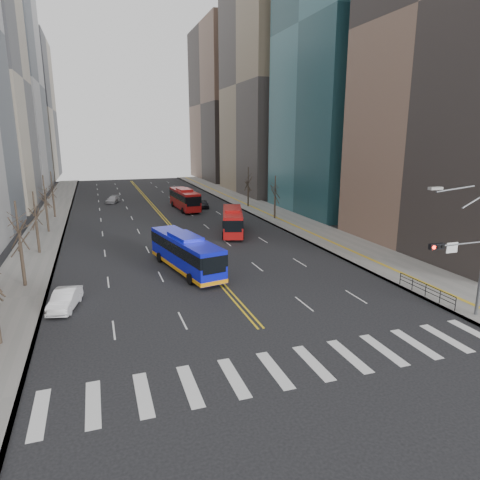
# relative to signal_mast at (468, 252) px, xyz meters

# --- Properties ---
(ground) EXTENTS (220.00, 220.00, 0.00)m
(ground) POSITION_rel_signal_mast_xyz_m (-13.77, -2.00, -4.86)
(ground) COLOR black
(sidewalk_right) EXTENTS (7.00, 130.00, 0.15)m
(sidewalk_right) POSITION_rel_signal_mast_xyz_m (3.73, 43.00, -4.78)
(sidewalk_right) COLOR gray
(sidewalk_right) RESTS_ON ground
(sidewalk_left) EXTENTS (5.00, 130.00, 0.15)m
(sidewalk_left) POSITION_rel_signal_mast_xyz_m (-30.27, 43.00, -4.78)
(sidewalk_left) COLOR gray
(sidewalk_left) RESTS_ON ground
(crosswalk) EXTENTS (26.70, 4.00, 0.01)m
(crosswalk) POSITION_rel_signal_mast_xyz_m (-13.77, -2.00, -4.85)
(crosswalk) COLOR silver
(crosswalk) RESTS_ON ground
(centerline) EXTENTS (0.55, 100.00, 0.01)m
(centerline) POSITION_rel_signal_mast_xyz_m (-13.77, 53.00, -4.85)
(centerline) COLOR gold
(centerline) RESTS_ON ground
(office_towers) EXTENTS (83.00, 134.00, 58.00)m
(office_towers) POSITION_rel_signal_mast_xyz_m (-13.64, 66.51, 19.07)
(office_towers) COLOR #9A999C
(office_towers) RESTS_ON ground
(signal_mast) EXTENTS (5.37, 0.37, 9.39)m
(signal_mast) POSITION_rel_signal_mast_xyz_m (0.00, 0.00, 0.00)
(signal_mast) COLOR slate
(signal_mast) RESTS_ON ground
(pedestrian_railing) EXTENTS (0.06, 6.06, 1.02)m
(pedestrian_railing) POSITION_rel_signal_mast_xyz_m (0.53, 4.00, -4.03)
(pedestrian_railing) COLOR black
(pedestrian_railing) RESTS_ON sidewalk_right
(street_trees) EXTENTS (35.20, 47.20, 7.60)m
(street_trees) POSITION_rel_signal_mast_xyz_m (-20.94, 32.55, 0.02)
(street_trees) COLOR #32291F
(street_trees) RESTS_ON ground
(blue_bus) EXTENTS (4.89, 12.33, 3.51)m
(blue_bus) POSITION_rel_signal_mast_xyz_m (-15.89, 17.11, -3.02)
(blue_bus) COLOR #0D14CB
(blue_bus) RESTS_ON ground
(red_bus_near) EXTENTS (5.38, 10.76, 3.35)m
(red_bus_near) POSITION_rel_signal_mast_xyz_m (-6.87, 30.75, -2.99)
(red_bus_near) COLOR #A81212
(red_bus_near) RESTS_ON ground
(red_bus_far) EXTENTS (3.32, 11.61, 3.64)m
(red_bus_far) POSITION_rel_signal_mast_xyz_m (-9.06, 51.01, -2.84)
(red_bus_far) COLOR #A81212
(red_bus_far) RESTS_ON ground
(car_white) EXTENTS (2.48, 4.63, 1.45)m
(car_white) POSITION_rel_signal_mast_xyz_m (-26.27, 10.87, -4.13)
(car_white) COLOR silver
(car_white) RESTS_ON ground
(car_dark_mid) EXTENTS (2.22, 4.11, 1.33)m
(car_dark_mid) POSITION_rel_signal_mast_xyz_m (-5.48, 51.68, -4.19)
(car_dark_mid) COLOR black
(car_dark_mid) RESTS_ON ground
(car_silver) EXTENTS (3.22, 4.77, 1.28)m
(car_silver) POSITION_rel_signal_mast_xyz_m (-20.51, 62.81, -4.21)
(car_silver) COLOR #A9A9AE
(car_silver) RESTS_ON ground
(car_dark_far) EXTENTS (2.70, 4.49, 1.17)m
(car_dark_far) POSITION_rel_signal_mast_xyz_m (-6.66, 57.66, -4.27)
(car_dark_far) COLOR black
(car_dark_far) RESTS_ON ground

